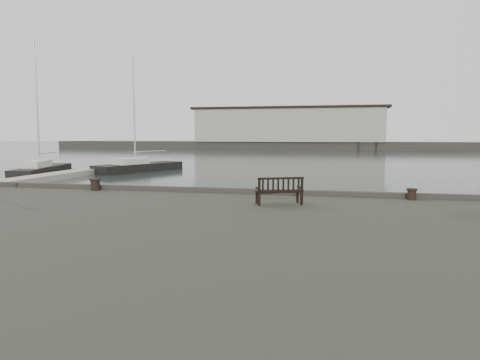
# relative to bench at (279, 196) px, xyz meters

# --- Properties ---
(ground) EXTENTS (400.00, 400.00, 0.00)m
(ground) POSITION_rel_bench_xyz_m (-1.31, 2.39, -1.83)
(ground) COLOR black
(ground) RESTS_ON ground
(pontoon) EXTENTS (2.00, 24.00, 0.50)m
(pontoon) POSITION_rel_bench_xyz_m (-21.31, 12.39, -1.58)
(pontoon) COLOR #A5A299
(pontoon) RESTS_ON ground
(breakwater) EXTENTS (140.00, 9.50, 12.20)m
(breakwater) POSITION_rel_bench_xyz_m (-5.87, 94.39, 2.47)
(breakwater) COLOR #383530
(breakwater) RESTS_ON ground
(bench) EXTENTS (1.56, 1.02, 0.85)m
(bench) POSITION_rel_bench_xyz_m (0.00, 0.00, 0.00)
(bench) COLOR black
(bench) RESTS_ON quay
(bollard_left) EXTENTS (0.58, 0.58, 0.46)m
(bollard_left) POSITION_rel_bench_xyz_m (-7.55, 1.89, -0.04)
(bollard_left) COLOR black
(bollard_left) RESTS_ON quay
(bollard_right) EXTENTS (0.43, 0.43, 0.38)m
(bollard_right) POSITION_rel_bench_xyz_m (4.28, 1.89, -0.08)
(bollard_right) COLOR black
(bollard_right) RESTS_ON quay
(yacht_b) EXTENTS (4.49, 9.85, 12.78)m
(yacht_b) POSITION_rel_bench_xyz_m (-24.77, 21.56, -1.58)
(yacht_b) COLOR black
(yacht_b) RESTS_ON ground
(yacht_d) EXTENTS (6.51, 10.10, 12.40)m
(yacht_d) POSITION_rel_bench_xyz_m (-17.76, 27.35, -1.60)
(yacht_d) COLOR black
(yacht_d) RESTS_ON ground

